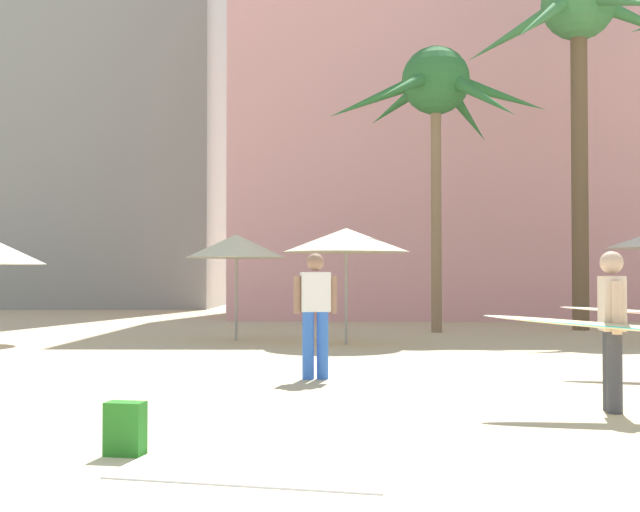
{
  "coord_description": "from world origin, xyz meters",
  "views": [
    {
      "loc": [
        0.24,
        -4.76,
        1.41
      ],
      "look_at": [
        0.07,
        7.1,
        1.7
      ],
      "focal_mm": 47.19,
      "sensor_mm": 36.0,
      "label": 1
    }
  ],
  "objects_px": {
    "beach_towel": "(256,470)",
    "person_mid_left": "(315,310)",
    "palm_tree_center": "(436,93)",
    "person_mid_right": "(616,325)",
    "backpack": "(126,429)",
    "cafe_umbrella_3": "(346,240)",
    "palm_tree_far_left": "(579,31)",
    "cafe_umbrella_4": "(236,246)"
  },
  "relations": [
    {
      "from": "palm_tree_center",
      "to": "backpack",
      "type": "bearing_deg",
      "value": -106.19
    },
    {
      "from": "palm_tree_center",
      "to": "beach_towel",
      "type": "relative_size",
      "value": 3.66
    },
    {
      "from": "cafe_umbrella_3",
      "to": "person_mid_left",
      "type": "distance_m",
      "value": 6.05
    },
    {
      "from": "beach_towel",
      "to": "backpack",
      "type": "distance_m",
      "value": 1.22
    },
    {
      "from": "beach_towel",
      "to": "person_mid_right",
      "type": "height_order",
      "value": "person_mid_right"
    },
    {
      "from": "person_mid_left",
      "to": "backpack",
      "type": "bearing_deg",
      "value": 155.05
    },
    {
      "from": "backpack",
      "to": "cafe_umbrella_4",
      "type": "bearing_deg",
      "value": 12.65
    },
    {
      "from": "palm_tree_center",
      "to": "person_mid_right",
      "type": "height_order",
      "value": "palm_tree_center"
    },
    {
      "from": "palm_tree_far_left",
      "to": "cafe_umbrella_3",
      "type": "distance_m",
      "value": 9.8
    },
    {
      "from": "palm_tree_center",
      "to": "palm_tree_far_left",
      "type": "bearing_deg",
      "value": 13.13
    },
    {
      "from": "person_mid_right",
      "to": "person_mid_left",
      "type": "distance_m",
      "value": 4.27
    },
    {
      "from": "palm_tree_center",
      "to": "person_mid_left",
      "type": "bearing_deg",
      "value": -106.39
    },
    {
      "from": "palm_tree_far_left",
      "to": "cafe_umbrella_4",
      "type": "relative_size",
      "value": 4.12
    },
    {
      "from": "person_mid_left",
      "to": "beach_towel",
      "type": "bearing_deg",
      "value": 167.55
    },
    {
      "from": "person_mid_right",
      "to": "beach_towel",
      "type": "bearing_deg",
      "value": 44.17
    },
    {
      "from": "palm_tree_far_left",
      "to": "backpack",
      "type": "bearing_deg",
      "value": -117.66
    },
    {
      "from": "palm_tree_far_left",
      "to": "beach_towel",
      "type": "relative_size",
      "value": 4.87
    },
    {
      "from": "person_mid_left",
      "to": "palm_tree_center",
      "type": "bearing_deg",
      "value": -25.56
    },
    {
      "from": "backpack",
      "to": "person_mid_right",
      "type": "height_order",
      "value": "person_mid_right"
    },
    {
      "from": "palm_tree_far_left",
      "to": "cafe_umbrella_3",
      "type": "bearing_deg",
      "value": -142.6
    },
    {
      "from": "cafe_umbrella_4",
      "to": "person_mid_left",
      "type": "distance_m",
      "value": 7.31
    },
    {
      "from": "palm_tree_far_left",
      "to": "cafe_umbrella_4",
      "type": "xyz_separation_m",
      "value": [
        -8.69,
        -3.73,
        -5.87
      ]
    },
    {
      "from": "palm_tree_center",
      "to": "cafe_umbrella_4",
      "type": "distance_m",
      "value": 6.84
    },
    {
      "from": "palm_tree_far_left",
      "to": "palm_tree_center",
      "type": "xyz_separation_m",
      "value": [
        -3.92,
        -0.91,
        -1.86
      ]
    },
    {
      "from": "cafe_umbrella_4",
      "to": "beach_towel",
      "type": "relative_size",
      "value": 1.18
    },
    {
      "from": "backpack",
      "to": "person_mid_right",
      "type": "relative_size",
      "value": 0.15
    },
    {
      "from": "cafe_umbrella_3",
      "to": "backpack",
      "type": "relative_size",
      "value": 6.3
    },
    {
      "from": "cafe_umbrella_3",
      "to": "person_mid_left",
      "type": "height_order",
      "value": "cafe_umbrella_3"
    },
    {
      "from": "backpack",
      "to": "person_mid_left",
      "type": "height_order",
      "value": "person_mid_left"
    },
    {
      "from": "beach_towel",
      "to": "person_mid_left",
      "type": "relative_size",
      "value": 1.15
    },
    {
      "from": "cafe_umbrella_3",
      "to": "person_mid_right",
      "type": "relative_size",
      "value": 0.95
    },
    {
      "from": "palm_tree_far_left",
      "to": "person_mid_left",
      "type": "distance_m",
      "value": 14.49
    },
    {
      "from": "cafe_umbrella_4",
      "to": "backpack",
      "type": "distance_m",
      "value": 12.07
    },
    {
      "from": "palm_tree_far_left",
      "to": "backpack",
      "type": "distance_m",
      "value": 19.28
    },
    {
      "from": "cafe_umbrella_3",
      "to": "backpack",
      "type": "distance_m",
      "value": 11.18
    },
    {
      "from": "backpack",
      "to": "person_mid_right",
      "type": "xyz_separation_m",
      "value": [
        4.55,
        2.06,
        0.71
      ]
    },
    {
      "from": "backpack",
      "to": "cafe_umbrella_3",
      "type": "bearing_deg",
      "value": 0.25
    },
    {
      "from": "person_mid_right",
      "to": "person_mid_left",
      "type": "height_order",
      "value": "person_mid_left"
    },
    {
      "from": "palm_tree_center",
      "to": "beach_towel",
      "type": "bearing_deg",
      "value": -101.82
    },
    {
      "from": "palm_tree_center",
      "to": "cafe_umbrella_3",
      "type": "distance_m",
      "value": 6.01
    },
    {
      "from": "beach_towel",
      "to": "person_mid_right",
      "type": "xyz_separation_m",
      "value": [
        3.47,
        2.6,
        0.9
      ]
    },
    {
      "from": "palm_tree_far_left",
      "to": "backpack",
      "type": "height_order",
      "value": "palm_tree_far_left"
    }
  ]
}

